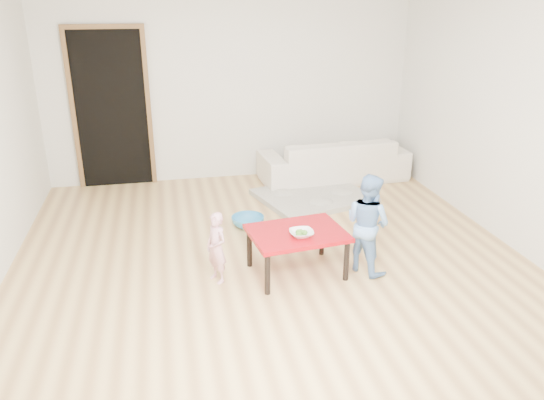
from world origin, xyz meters
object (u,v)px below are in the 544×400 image
object	(u,v)px
sofa	(333,159)
red_table	(297,252)
bowl	(301,233)
child_pink	(217,248)
basin	(248,221)
child_blue	(368,223)

from	to	relation	value
sofa	red_table	bearing A→B (deg)	61.12
sofa	bowl	bearing A→B (deg)	62.26
child_pink	red_table	bearing A→B (deg)	59.35
sofa	basin	world-z (taller)	sofa
child_blue	child_pink	bearing A→B (deg)	57.17
child_pink	basin	xyz separation A→B (m)	(0.47, 1.15, -0.27)
child_pink	bowl	bearing A→B (deg)	51.15
child_blue	red_table	bearing A→B (deg)	54.23
sofa	child_blue	size ratio (longest dim) A/B	2.13
child_pink	child_blue	bearing A→B (deg)	56.74
bowl	sofa	bearing A→B (deg)	66.15
sofa	red_table	distance (m)	2.77
sofa	red_table	xyz separation A→B (m)	(-1.17, -2.51, -0.08)
bowl	child_blue	size ratio (longest dim) A/B	0.22
sofa	basin	distance (m)	2.00
red_table	child_pink	xyz separation A→B (m)	(-0.74, 0.01, 0.12)
sofa	child_blue	world-z (taller)	child_blue
basin	child_pink	bearing A→B (deg)	-112.33
sofa	bowl	world-z (taller)	sofa
red_table	child_pink	world-z (taller)	child_pink
red_table	sofa	bearing A→B (deg)	65.02
child_pink	child_blue	xyz separation A→B (m)	(1.40, -0.08, 0.15)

